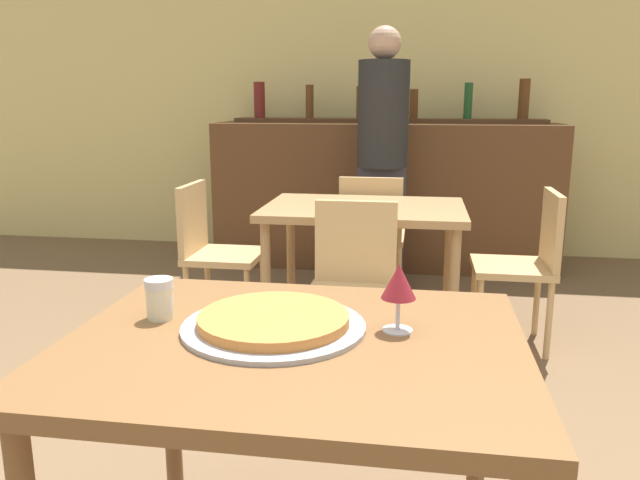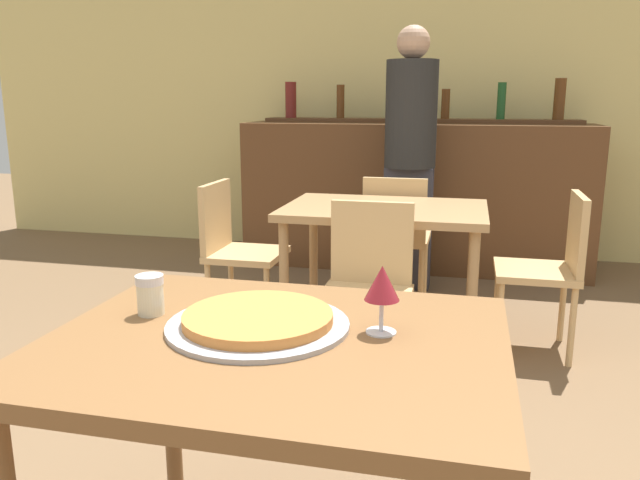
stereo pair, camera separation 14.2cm
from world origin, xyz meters
TOP-DOWN VIEW (x-y plane):
  - wall_back at (0.00, 4.03)m, footprint 8.00×0.05m
  - dining_table_near at (0.00, 0.00)m, footprint 1.02×0.82m
  - dining_table_far at (-0.02, 1.97)m, footprint 1.05×0.74m
  - bar_counter at (0.00, 3.53)m, footprint 2.60×0.56m
  - bar_back_shelf at (-0.01, 3.67)m, footprint 2.39×0.24m
  - chair_far_side_front at (-0.02, 1.43)m, footprint 0.40×0.40m
  - chair_far_side_back at (-0.02, 2.51)m, footprint 0.40×0.40m
  - chair_far_side_left at (-0.87, 1.97)m, footprint 0.40×0.40m
  - chair_far_side_right at (0.83, 1.97)m, footprint 0.40×0.40m
  - pizza_tray at (-0.06, 0.05)m, footprint 0.43×0.43m
  - cheese_shaker at (-0.35, 0.08)m, footprint 0.07×0.07m
  - person_standing at (0.01, 2.95)m, footprint 0.34×0.34m
  - wine_glass at (0.23, 0.08)m, footprint 0.08×0.08m

SIDE VIEW (x-z plane):
  - chair_far_side_front at x=-0.02m, z-range 0.07..0.89m
  - chair_far_side_back at x=-0.02m, z-range 0.07..0.89m
  - chair_far_side_left at x=-0.87m, z-range 0.07..0.89m
  - chair_far_side_right at x=0.83m, z-range 0.07..0.89m
  - bar_counter at x=0.00m, z-range 0.00..1.10m
  - dining_table_far at x=-0.02m, z-range 0.28..1.01m
  - dining_table_near at x=0.00m, z-range 0.29..1.06m
  - pizza_tray at x=-0.06m, z-range 0.76..0.80m
  - cheese_shaker at x=-0.35m, z-range 0.76..0.86m
  - wine_glass at x=0.23m, z-range 0.80..0.96m
  - person_standing at x=0.01m, z-range 0.08..1.82m
  - bar_back_shelf at x=-0.01m, z-range 1.00..1.33m
  - wall_back at x=0.00m, z-range 0.00..2.80m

